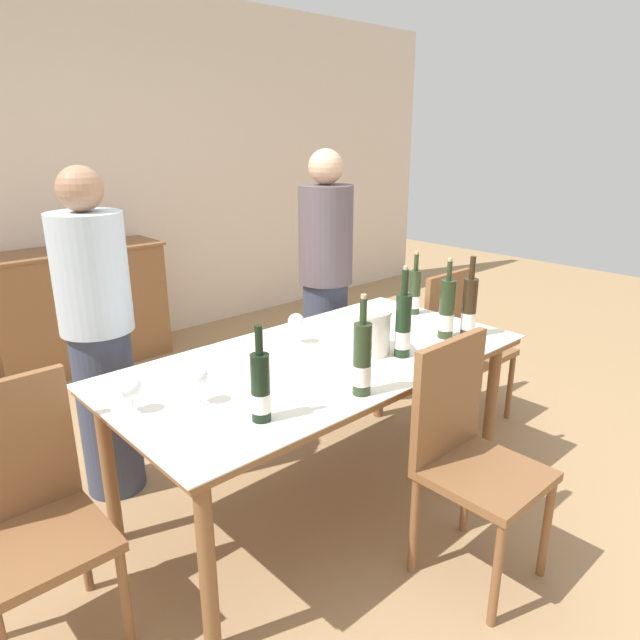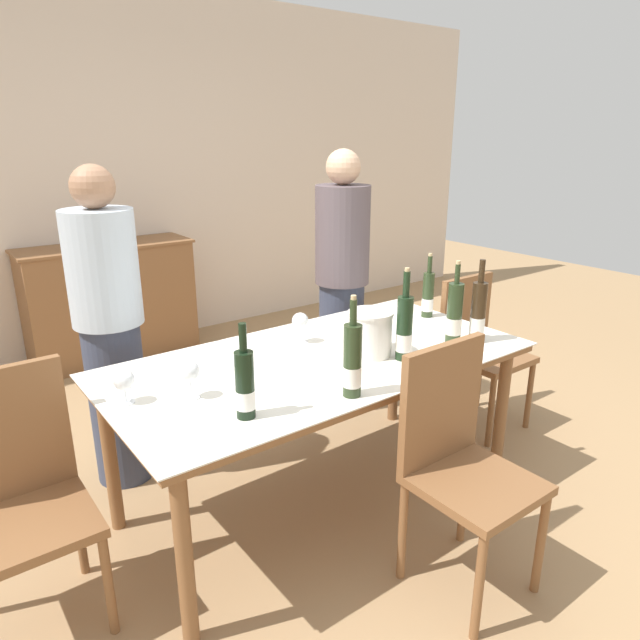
% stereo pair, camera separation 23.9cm
% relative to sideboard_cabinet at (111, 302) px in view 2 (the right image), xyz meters
% --- Properties ---
extents(ground_plane, '(12.00, 12.00, 0.00)m').
position_rel_sideboard_cabinet_xyz_m(ground_plane, '(0.17, -2.49, -0.46)').
color(ground_plane, '#A37F56').
extents(back_wall, '(8.00, 0.10, 2.80)m').
position_rel_sideboard_cabinet_xyz_m(back_wall, '(0.17, 0.29, 0.94)').
color(back_wall, beige).
rests_on(back_wall, ground_plane).
extents(sideboard_cabinet, '(1.28, 0.46, 0.91)m').
position_rel_sideboard_cabinet_xyz_m(sideboard_cabinet, '(0.00, 0.00, 0.00)').
color(sideboard_cabinet, brown).
rests_on(sideboard_cabinet, ground_plane).
extents(dining_table, '(1.91, 0.97, 0.75)m').
position_rel_sideboard_cabinet_xyz_m(dining_table, '(0.17, -2.49, 0.22)').
color(dining_table, brown).
rests_on(dining_table, ground_plane).
extents(ice_bucket, '(0.21, 0.21, 0.21)m').
position_rel_sideboard_cabinet_xyz_m(ice_bucket, '(0.38, -2.60, 0.40)').
color(ice_bucket, white).
rests_on(ice_bucket, dining_table).
extents(wine_bottle_0, '(0.06, 0.06, 0.36)m').
position_rel_sideboard_cabinet_xyz_m(wine_bottle_0, '(1.02, -2.36, 0.41)').
color(wine_bottle_0, '#28381E').
rests_on(wine_bottle_0, dining_table).
extents(wine_bottle_1, '(0.07, 0.07, 0.35)m').
position_rel_sideboard_cabinet_xyz_m(wine_bottle_1, '(-0.38, -2.79, 0.41)').
color(wine_bottle_1, black).
rests_on(wine_bottle_1, dining_table).
extents(wine_bottle_2, '(0.07, 0.07, 0.41)m').
position_rel_sideboard_cabinet_xyz_m(wine_bottle_2, '(0.91, -2.78, 0.43)').
color(wine_bottle_2, '#332314').
rests_on(wine_bottle_2, dining_table).
extents(wine_bottle_3, '(0.07, 0.07, 0.42)m').
position_rel_sideboard_cabinet_xyz_m(wine_bottle_3, '(0.46, -2.73, 0.43)').
color(wine_bottle_3, black).
rests_on(wine_bottle_3, dining_table).
extents(wine_bottle_4, '(0.08, 0.08, 0.40)m').
position_rel_sideboard_cabinet_xyz_m(wine_bottle_4, '(0.82, -2.72, 0.43)').
color(wine_bottle_4, '#28381E').
rests_on(wine_bottle_4, dining_table).
extents(wine_bottle_5, '(0.07, 0.07, 0.40)m').
position_rel_sideboard_cabinet_xyz_m(wine_bottle_5, '(0.04, -2.88, 0.43)').
color(wine_bottle_5, '#28381E').
rests_on(wine_bottle_5, dining_table).
extents(wine_glass_0, '(0.08, 0.08, 0.13)m').
position_rel_sideboard_cabinet_xyz_m(wine_glass_0, '(-0.68, -2.42, 0.38)').
color(wine_glass_0, white).
rests_on(wine_glass_0, dining_table).
extents(wine_glass_1, '(0.08, 0.08, 0.15)m').
position_rel_sideboard_cabinet_xyz_m(wine_glass_1, '(-0.47, -2.52, 0.40)').
color(wine_glass_1, white).
rests_on(wine_glass_1, dining_table).
extents(wine_glass_2, '(0.08, 0.08, 0.15)m').
position_rel_sideboard_cabinet_xyz_m(wine_glass_2, '(0.22, -2.28, 0.39)').
color(wine_glass_2, white).
rests_on(wine_glass_2, dining_table).
extents(chair_left_end, '(0.42, 0.42, 0.95)m').
position_rel_sideboard_cabinet_xyz_m(chair_left_end, '(-1.08, -2.40, 0.08)').
color(chair_left_end, brown).
rests_on(chair_left_end, ground_plane).
extents(chair_near_front, '(0.42, 0.42, 0.96)m').
position_rel_sideboard_cabinet_xyz_m(chair_near_front, '(0.31, -3.20, 0.10)').
color(chair_near_front, brown).
rests_on(chair_near_front, ground_plane).
extents(chair_right_end, '(0.42, 0.42, 0.90)m').
position_rel_sideboard_cabinet_xyz_m(chair_right_end, '(1.43, -2.41, 0.06)').
color(chair_right_end, brown).
rests_on(chair_right_end, ground_plane).
extents(person_host, '(0.33, 0.33, 1.59)m').
position_rel_sideboard_cabinet_xyz_m(person_host, '(-0.51, -1.72, 0.34)').
color(person_host, '#383F56').
rests_on(person_host, ground_plane).
extents(person_guest_left, '(0.33, 0.33, 1.63)m').
position_rel_sideboard_cabinet_xyz_m(person_guest_left, '(0.89, -1.77, 0.36)').
color(person_guest_left, '#383F56').
rests_on(person_guest_left, ground_plane).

